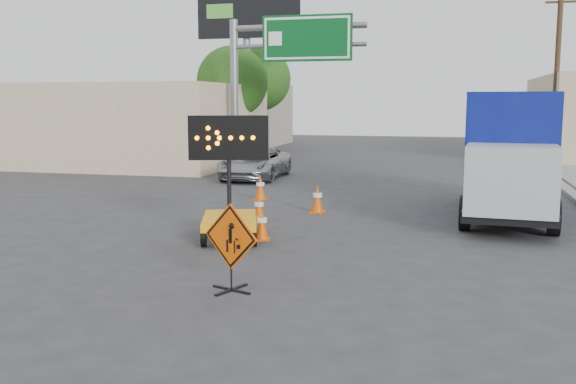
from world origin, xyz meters
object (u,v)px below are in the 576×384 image
at_px(box_truck, 510,161).
at_px(arrow_board, 229,212).
at_px(construction_sign, 231,245).
at_px(pickup_truck, 255,163).

bearing_deg(box_truck, arrow_board, -139.19).
relative_size(construction_sign, arrow_board, 0.52).
distance_m(arrow_board, box_truck, 8.10).
height_order(pickup_truck, box_truck, box_truck).
distance_m(construction_sign, box_truck, 10.04).
distance_m(construction_sign, arrow_board, 4.07).
bearing_deg(arrow_board, construction_sign, -88.19).
distance_m(arrow_board, pickup_truck, 11.89).
height_order(construction_sign, arrow_board, arrow_board).
relative_size(construction_sign, box_truck, 0.20).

